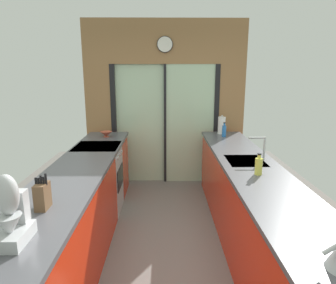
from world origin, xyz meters
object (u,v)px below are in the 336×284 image
object	(u,v)px
oven_range	(99,179)
soap_bottle_near	(259,166)
stand_mixer	(11,217)
soap_bottle_far	(224,131)
knife_block	(42,196)
paper_towel_roll	(222,125)
mixing_bowl	(106,134)

from	to	relation	value
oven_range	soap_bottle_near	xyz separation A→B (m)	(1.80, -1.17, 0.55)
stand_mixer	soap_bottle_far	world-z (taller)	stand_mixer
oven_range	soap_bottle_far	world-z (taller)	soap_bottle_far
knife_block	paper_towel_roll	world-z (taller)	paper_towel_roll
paper_towel_roll	soap_bottle_near	bearing A→B (deg)	-90.00
stand_mixer	oven_range	bearing A→B (deg)	90.45
mixing_bowl	knife_block	xyz separation A→B (m)	(0.00, -2.45, 0.06)
mixing_bowl	soap_bottle_far	world-z (taller)	soap_bottle_far
soap_bottle_near	soap_bottle_far	xyz separation A→B (m)	(-0.00, 1.73, 0.00)
soap_bottle_near	paper_towel_roll	size ratio (longest dim) A/B	0.71
mixing_bowl	stand_mixer	world-z (taller)	stand_mixer
oven_range	mixing_bowl	size ratio (longest dim) A/B	5.17
soap_bottle_near	oven_range	bearing A→B (deg)	147.03
mixing_bowl	soap_bottle_far	size ratio (longest dim) A/B	0.81
soap_bottle_near	paper_towel_roll	bearing A→B (deg)	90.00
mixing_bowl	soap_bottle_near	distance (m)	2.48
knife_block	stand_mixer	bearing A→B (deg)	-90.02
stand_mixer	soap_bottle_near	distance (m)	2.13
stand_mixer	mixing_bowl	bearing A→B (deg)	90.00
soap_bottle_far	knife_block	bearing A→B (deg)	-126.03
knife_block	soap_bottle_far	xyz separation A→B (m)	(1.78, 2.45, -0.01)
mixing_bowl	soap_bottle_near	bearing A→B (deg)	-44.14
mixing_bowl	paper_towel_roll	distance (m)	1.79
oven_range	knife_block	xyz separation A→B (m)	(0.02, -1.89, 0.56)
oven_range	mixing_bowl	xyz separation A→B (m)	(0.02, 0.56, 0.51)
soap_bottle_near	soap_bottle_far	bearing A→B (deg)	90.00
paper_towel_roll	soap_bottle_far	bearing A→B (deg)	-90.00
knife_block	soap_bottle_far	world-z (taller)	knife_block
knife_block	soap_bottle_far	bearing A→B (deg)	53.97
stand_mixer	soap_bottle_near	world-z (taller)	stand_mixer
oven_range	soap_bottle_far	distance (m)	1.96
oven_range	mixing_bowl	distance (m)	0.76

